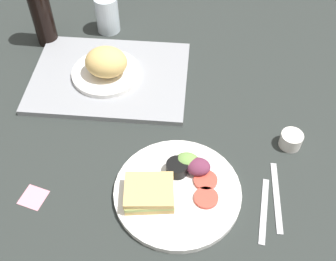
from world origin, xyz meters
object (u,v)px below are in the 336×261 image
object	(u,v)px
fork	(264,210)
plate_with_salad	(175,188)
drinking_glass	(107,14)
serving_tray	(110,77)
knife	(277,196)
sticky_note	(33,197)
soda_bottle	(40,10)
espresso_cup	(291,140)
bread_plate_near	(106,66)

from	to	relation	value
fork	plate_with_salad	bearing A→B (deg)	88.04
plate_with_salad	drinking_glass	distance (cm)	66.15
serving_tray	knife	xyz separation A→B (cm)	(46.98, -34.46, -0.55)
fork	sticky_note	xyz separation A→B (cm)	(-53.17, -3.13, -0.19)
soda_bottle	espresso_cup	world-z (taller)	soda_bottle
bread_plate_near	fork	size ratio (longest dim) A/B	1.17
serving_tray	bread_plate_near	bearing A→B (deg)	-139.18
soda_bottle	sticky_note	bearing A→B (deg)	-75.97
fork	serving_tray	bearing A→B (deg)	53.53
espresso_cup	fork	world-z (taller)	espresso_cup
soda_bottle	sticky_note	xyz separation A→B (cm)	(14.14, -56.58, -11.65)
drinking_glass	espresso_cup	bearing A→B (deg)	-36.59
fork	sticky_note	bearing A→B (deg)	98.07
soda_bottle	espresso_cup	bearing A→B (deg)	-24.22
serving_tray	plate_with_salad	size ratio (longest dim) A/B	1.52
knife	plate_with_salad	bearing A→B (deg)	91.48
plate_with_salad	serving_tray	bearing A→B (deg)	122.91
bread_plate_near	fork	world-z (taller)	bread_plate_near
soda_bottle	sticky_note	world-z (taller)	soda_bottle
plate_with_salad	sticky_note	size ratio (longest dim) A/B	5.30
knife	sticky_note	bearing A→B (deg)	94.87
knife	drinking_glass	bearing A→B (deg)	39.79
plate_with_salad	drinking_glass	size ratio (longest dim) A/B	2.48
serving_tray	soda_bottle	world-z (taller)	soda_bottle
bread_plate_near	drinking_glass	bearing A→B (deg)	101.63
serving_tray	soda_bottle	distance (cm)	29.79
plate_with_salad	espresso_cup	bearing A→B (deg)	32.66
bread_plate_near	knife	xyz separation A→B (cm)	(47.47, -34.04, -5.12)
serving_tray	espresso_cup	distance (cm)	54.12
fork	knife	distance (cm)	5.00
bread_plate_near	knife	world-z (taller)	bread_plate_near
plate_with_salad	knife	size ratio (longest dim) A/B	1.56
sticky_note	fork	bearing A→B (deg)	3.37
drinking_glass	fork	size ratio (longest dim) A/B	0.70
plate_with_salad	espresso_cup	world-z (taller)	plate_with_salad
plate_with_salad	fork	world-z (taller)	plate_with_salad
serving_tray	fork	bearing A→B (deg)	-41.16
serving_tray	espresso_cup	xyz separation A→B (cm)	(50.88, -18.39, 1.20)
plate_with_salad	fork	bearing A→B (deg)	-6.65
fork	knife	bearing A→B (deg)	-32.18
knife	serving_tray	bearing A→B (deg)	51.38
plate_with_salad	soda_bottle	world-z (taller)	soda_bottle
espresso_cup	knife	distance (cm)	16.62
serving_tray	sticky_note	world-z (taller)	serving_tray
fork	sticky_note	distance (cm)	53.26
espresso_cup	serving_tray	bearing A→B (deg)	160.13
bread_plate_near	plate_with_salad	bearing A→B (deg)	-56.24
espresso_cup	knife	xyz separation A→B (cm)	(-3.90, -16.07, -1.75)
serving_tray	bread_plate_near	size ratio (longest dim) A/B	2.27
soda_bottle	espresso_cup	distance (cm)	81.94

